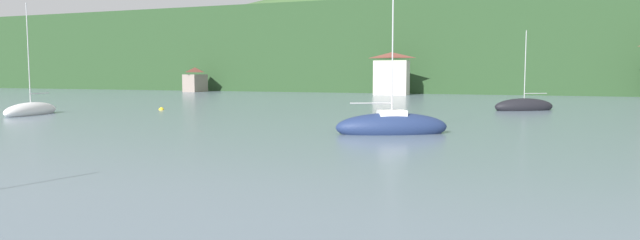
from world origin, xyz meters
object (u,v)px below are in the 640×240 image
(mooring_buoy_mid, at_px, (161,110))
(sailboat_far_5, at_px, (31,111))
(sailboat_mid_6, at_px, (392,126))
(shore_building_west, at_px, (195,80))
(sailboat_far_0, at_px, (524,107))
(shore_building_westcentral, at_px, (391,74))

(mooring_buoy_mid, bearing_deg, sailboat_far_5, -126.42)
(mooring_buoy_mid, bearing_deg, sailboat_mid_6, -25.34)
(sailboat_far_5, distance_m, mooring_buoy_mid, 12.66)
(shore_building_west, distance_m, mooring_buoy_mid, 59.12)
(sailboat_far_0, height_order, sailboat_mid_6, sailboat_mid_6)
(sailboat_mid_6, distance_m, mooring_buoy_mid, 32.22)
(sailboat_far_5, xyz_separation_m, mooring_buoy_mid, (7.51, 10.18, -0.39))
(shore_building_west, relative_size, mooring_buoy_mid, 9.25)
(shore_building_westcentral, xyz_separation_m, sailboat_far_5, (-20.96, -60.04, -3.43))
(shore_building_westcentral, height_order, sailboat_mid_6, sailboat_mid_6)
(sailboat_far_0, bearing_deg, shore_building_west, -62.85)
(shore_building_west, height_order, sailboat_far_5, sailboat_far_5)
(shore_building_west, distance_m, sailboat_far_0, 76.70)
(shore_building_west, distance_m, sailboat_mid_6, 87.64)
(shore_building_westcentral, bearing_deg, sailboat_far_5, -109.24)
(sailboat_far_0, bearing_deg, mooring_buoy_mid, -13.57)
(shore_building_west, height_order, sailboat_mid_6, sailboat_mid_6)
(sailboat_far_0, xyz_separation_m, mooring_buoy_mid, (-37.00, -13.62, -0.42))
(shore_building_westcentral, relative_size, sailboat_far_5, 0.70)
(shore_building_west, bearing_deg, mooring_buoy_mid, -59.47)
(shore_building_westcentral, distance_m, sailboat_mid_6, 65.63)
(shore_building_west, distance_m, shore_building_westcentral, 43.49)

